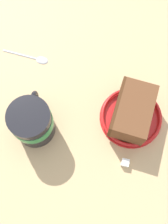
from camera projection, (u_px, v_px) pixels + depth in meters
The scene contains 6 objects.
ground_plane at pixel (100, 103), 62.24cm from camera, with size 141.36×141.36×2.59cm, color tan.
small_plate at pixel (133, 117), 58.94cm from camera, with size 13.77×13.77×1.64cm.
cake_slice at pixel (134, 112), 55.72cm from camera, with size 8.99×12.58×6.56cm.
tea_mug at pixel (34, 122), 54.16cm from camera, with size 8.62×11.18×9.59cm.
teaspoon at pixel (37, 58), 64.06cm from camera, with size 11.44×2.66×0.80cm.
sugar_cube at pixel (127, 163), 55.86cm from camera, with size 1.53×1.53×1.53cm, color white.
Camera 1 is at (0.41, 21.84, 57.14)cm, focal length 43.08 mm.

